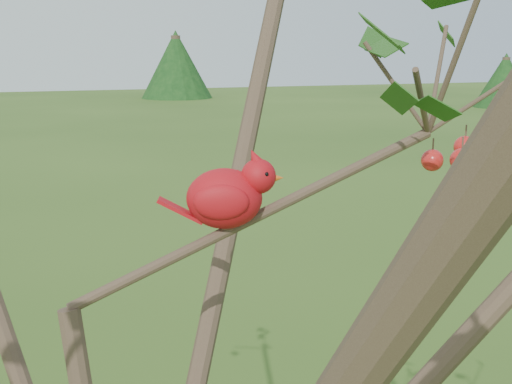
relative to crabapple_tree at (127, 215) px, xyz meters
The scene contains 2 objects.
crabapple_tree is the anchor object (origin of this frame).
cardinal 0.20m from the crabapple_tree, 30.13° to the left, with size 0.20×0.12×0.14m.
Camera 1 is at (-0.11, -0.86, 2.33)m, focal length 45.00 mm.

